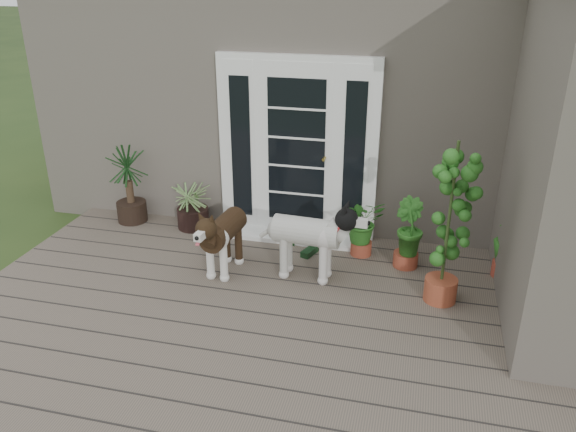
# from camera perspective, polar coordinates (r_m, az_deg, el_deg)

# --- Properties ---
(deck) EXTENTS (6.20, 4.60, 0.12)m
(deck) POSITION_cam_1_polar(r_m,az_deg,el_deg) (5.29, -2.53, -12.26)
(deck) COLOR #6B5B4C
(deck) RESTS_ON ground
(house_main) EXTENTS (7.40, 4.00, 3.10)m
(house_main) POSITION_cam_1_polar(r_m,az_deg,el_deg) (8.59, 5.45, 12.79)
(house_main) COLOR #665E54
(house_main) RESTS_ON ground
(door_unit) EXTENTS (1.90, 0.14, 2.15)m
(door_unit) POSITION_cam_1_polar(r_m,az_deg,el_deg) (6.76, 0.92, 6.76)
(door_unit) COLOR white
(door_unit) RESTS_ON deck
(door_step) EXTENTS (1.60, 0.40, 0.05)m
(door_step) POSITION_cam_1_polar(r_m,az_deg,el_deg) (6.96, 0.49, -2.01)
(door_step) COLOR white
(door_step) RESTS_ON deck
(brindle_dog) EXTENTS (0.45, 0.90, 0.72)m
(brindle_dog) POSITION_cam_1_polar(r_m,az_deg,el_deg) (6.12, -6.39, -2.47)
(brindle_dog) COLOR #382414
(brindle_dog) RESTS_ON deck
(white_dog) EXTENTS (0.96, 0.46, 0.78)m
(white_dog) POSITION_cam_1_polar(r_m,az_deg,el_deg) (5.96, 1.84, -2.79)
(white_dog) COLOR white
(white_dog) RESTS_ON deck
(spider_plant) EXTENTS (0.72, 0.72, 0.70)m
(spider_plant) POSITION_cam_1_polar(r_m,az_deg,el_deg) (7.21, -9.55, 1.41)
(spider_plant) COLOR #8A975D
(spider_plant) RESTS_ON deck
(yucca) EXTENTS (0.86, 0.86, 1.04)m
(yucca) POSITION_cam_1_polar(r_m,az_deg,el_deg) (7.51, -15.60, 3.16)
(yucca) COLOR black
(yucca) RESTS_ON deck
(herb_a) EXTENTS (0.64, 0.64, 0.61)m
(herb_a) POSITION_cam_1_polar(r_m,az_deg,el_deg) (6.51, 7.39, -1.40)
(herb_a) COLOR #1E5719
(herb_a) RESTS_ON deck
(herb_b) EXTENTS (0.53, 0.53, 0.57)m
(herb_b) POSITION_cam_1_polar(r_m,az_deg,el_deg) (6.35, 11.79, -2.61)
(herb_b) COLOR #225B1A
(herb_b) RESTS_ON deck
(herb_c) EXTENTS (0.44, 0.44, 0.64)m
(herb_c) POSITION_cam_1_polar(r_m,az_deg,el_deg) (6.43, 21.22, -3.13)
(herb_c) COLOR #194D16
(herb_c) RESTS_ON deck
(sapling) EXTENTS (0.63, 0.63, 1.69)m
(sapling) POSITION_cam_1_polar(r_m,az_deg,el_deg) (5.54, 15.74, -0.60)
(sapling) COLOR #19591D
(sapling) RESTS_ON deck
(clog_left) EXTENTS (0.14, 0.29, 0.09)m
(clog_left) POSITION_cam_1_polar(r_m,az_deg,el_deg) (6.87, 0.50, -2.21)
(clog_left) COLOR #163816
(clog_left) RESTS_ON deck
(clog_right) EXTENTS (0.23, 0.32, 0.09)m
(clog_right) POSITION_cam_1_polar(r_m,az_deg,el_deg) (6.57, 2.19, -3.48)
(clog_right) COLOR black
(clog_right) RESTS_ON deck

